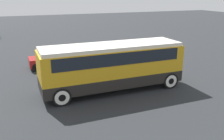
{
  "coord_description": "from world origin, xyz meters",
  "views": [
    {
      "loc": [
        -5.82,
        -14.24,
        6.17
      ],
      "look_at": [
        0.0,
        0.0,
        1.37
      ],
      "focal_mm": 40.0,
      "sensor_mm": 36.0,
      "label": 1
    }
  ],
  "objects": [
    {
      "name": "ground_plane",
      "position": [
        0.0,
        0.0,
        0.0
      ],
      "size": [
        120.0,
        120.0,
        0.0
      ],
      "primitive_type": "plane",
      "color": "#26282B"
    },
    {
      "name": "tour_bus",
      "position": [
        0.1,
        -0.0,
        1.84
      ],
      "size": [
        9.17,
        2.68,
        3.05
      ],
      "color": "black",
      "rests_on": "ground_plane"
    },
    {
      "name": "parked_car_mid",
      "position": [
        -0.26,
        4.75,
        0.72
      ],
      "size": [
        4.2,
        1.8,
        1.47
      ],
      "color": "#7A6B5B",
      "rests_on": "ground_plane"
    },
    {
      "name": "parked_car_near",
      "position": [
        -2.36,
        6.83,
        0.72
      ],
      "size": [
        4.69,
        1.82,
        1.42
      ],
      "color": "maroon",
      "rests_on": "ground_plane"
    }
  ]
}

